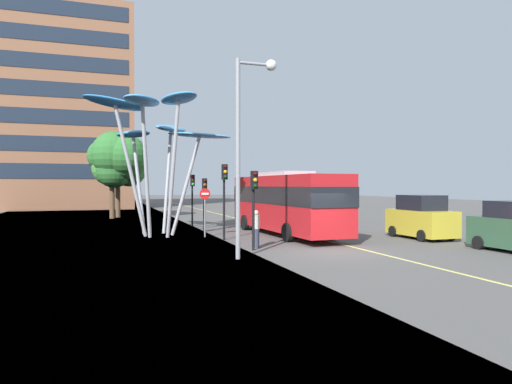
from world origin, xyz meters
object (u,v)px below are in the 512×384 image
at_px(leaf_sculpture, 156,127).
at_px(traffic_light_opposite, 192,189).
at_px(traffic_light_kerb_near, 254,193).
at_px(street_lamp, 247,131).
at_px(car_parked_mid, 421,218).
at_px(red_bus, 285,200).
at_px(traffic_light_kerb_far, 224,185).
at_px(pedestrian, 256,229).
at_px(no_entry_sign, 205,205).
at_px(traffic_light_island_mid, 204,193).

height_order(leaf_sculpture, traffic_light_opposite, leaf_sculpture).
xyz_separation_m(traffic_light_kerb_near, street_lamp, (-0.95, -1.99, 2.44)).
bearing_deg(car_parked_mid, traffic_light_kerb_near, -171.40).
distance_m(red_bus, traffic_light_kerb_near, 6.72).
xyz_separation_m(red_bus, car_parked_mid, (6.26, -4.05, -0.90)).
height_order(traffic_light_kerb_far, car_parked_mid, traffic_light_kerb_far).
distance_m(street_lamp, pedestrian, 5.16).
relative_size(traffic_light_kerb_far, pedestrian, 2.30).
xyz_separation_m(red_bus, no_entry_sign, (-4.67, 0.25, -0.20)).
distance_m(traffic_light_island_mid, traffic_light_opposite, 3.90).
distance_m(traffic_light_kerb_near, no_entry_sign, 5.93).
height_order(car_parked_mid, pedestrian, car_parked_mid).
bearing_deg(no_entry_sign, car_parked_mid, -21.43).
distance_m(traffic_light_kerb_far, traffic_light_island_mid, 4.73).
height_order(traffic_light_opposite, pedestrian, traffic_light_opposite).
height_order(street_lamp, pedestrian, street_lamp).
distance_m(leaf_sculpture, no_entry_sign, 5.36).
height_order(red_bus, street_lamp, street_lamp).
distance_m(traffic_light_kerb_far, street_lamp, 6.51).
xyz_separation_m(traffic_light_island_mid, traffic_light_opposite, (-0.02, 3.89, 0.22)).
relative_size(traffic_light_kerb_far, traffic_light_island_mid, 1.20).
bearing_deg(car_parked_mid, street_lamp, -162.26).
height_order(leaf_sculpture, street_lamp, street_lamp).
bearing_deg(traffic_light_kerb_far, car_parked_mid, -14.29).
bearing_deg(leaf_sculpture, traffic_light_kerb_far, -47.62).
xyz_separation_m(red_bus, pedestrian, (-3.36, -4.73, -1.13)).
relative_size(traffic_light_kerb_far, no_entry_sign, 1.47).
distance_m(traffic_light_kerb_far, no_entry_sign, 2.10).
bearing_deg(traffic_light_opposite, traffic_light_island_mid, -89.71).
relative_size(car_parked_mid, no_entry_sign, 1.46).
bearing_deg(traffic_light_island_mid, traffic_light_opposite, 90.29).
relative_size(traffic_light_island_mid, pedestrian, 1.91).
relative_size(pedestrian, no_entry_sign, 0.64).
xyz_separation_m(traffic_light_kerb_far, pedestrian, (0.64, -3.30, -1.99)).
height_order(traffic_light_kerb_far, no_entry_sign, traffic_light_kerb_far).
distance_m(leaf_sculpture, street_lamp, 9.95).
relative_size(traffic_light_opposite, street_lamp, 0.46).
relative_size(traffic_light_kerb_near, pedestrian, 2.02).
bearing_deg(traffic_light_island_mid, pedestrian, -85.03).
bearing_deg(red_bus, traffic_light_opposite, 119.63).
distance_m(leaf_sculpture, traffic_light_opposite, 6.98).
distance_m(red_bus, car_parked_mid, 7.51).
bearing_deg(traffic_light_kerb_near, no_entry_sign, 99.21).
relative_size(red_bus, leaf_sculpture, 1.38).
distance_m(traffic_light_island_mid, pedestrian, 8.18).
bearing_deg(traffic_light_opposite, pedestrian, -86.56).
height_order(leaf_sculpture, traffic_light_island_mid, leaf_sculpture).
xyz_separation_m(traffic_light_kerb_far, street_lamp, (-0.68, -6.11, 2.12)).
distance_m(traffic_light_island_mid, no_entry_sign, 3.15).
bearing_deg(traffic_light_island_mid, street_lamp, -93.33).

